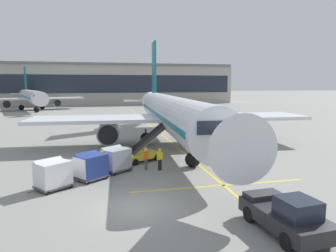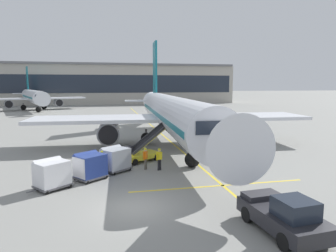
{
  "view_description": "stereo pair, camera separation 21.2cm",
  "coord_description": "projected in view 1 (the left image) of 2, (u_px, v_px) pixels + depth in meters",
  "views": [
    {
      "loc": [
        -1.72,
        -15.69,
        6.6
      ],
      "look_at": [
        4.35,
        11.78,
        2.77
      ],
      "focal_mm": 32.38,
      "sensor_mm": 36.0,
      "label": 1
    },
    {
      "loc": [
        -1.51,
        -15.74,
        6.6
      ],
      "look_at": [
        4.35,
        11.78,
        2.77
      ],
      "focal_mm": 32.38,
      "sensor_mm": 36.0,
      "label": 2
    }
  ],
  "objects": [
    {
      "name": "baggage_cart_third",
      "position": [
        52.0,
        174.0,
        19.25
      ],
      "size": [
        2.64,
        2.49,
        1.91
      ],
      "color": "#515156",
      "rests_on": "ground"
    },
    {
      "name": "parked_airplane",
      "position": [
        171.0,
        114.0,
        33.62
      ],
      "size": [
        30.52,
        40.1,
        13.35
      ],
      "color": "silver",
      "rests_on": "ground"
    },
    {
      "name": "ground_crew_by_carts",
      "position": [
        109.0,
        156.0,
        23.9
      ],
      "size": [
        0.41,
        0.49,
        1.74
      ],
      "color": "#333847",
      "rests_on": "ground"
    },
    {
      "name": "belt_loader",
      "position": [
        142.0,
        151.0,
        26.39
      ],
      "size": [
        5.04,
        3.77,
        3.34
      ],
      "color": "gold",
      "rests_on": "ground"
    },
    {
      "name": "ground_crew_marshaller",
      "position": [
        102.0,
        161.0,
        22.55
      ],
      "size": [
        0.39,
        0.52,
        1.74
      ],
      "color": "black",
      "rests_on": "ground"
    },
    {
      "name": "ground_crew_wingwalker",
      "position": [
        146.0,
        157.0,
        23.66
      ],
      "size": [
        0.41,
        0.49,
        1.74
      ],
      "color": "#514C42",
      "rests_on": "ground"
    },
    {
      "name": "ground_crew_by_loader",
      "position": [
        160.0,
        158.0,
        23.49
      ],
      "size": [
        0.51,
        0.39,
        1.74
      ],
      "color": "black",
      "rests_on": "ground"
    },
    {
      "name": "apron_guidance_line_lead_in",
      "position": [
        174.0,
        145.0,
        33.42
      ],
      "size": [
        0.2,
        110.0,
        0.01
      ],
      "color": "yellow",
      "rests_on": "ground"
    },
    {
      "name": "safety_cone_engine_keepout",
      "position": [
        111.0,
        149.0,
        29.89
      ],
      "size": [
        0.64,
        0.64,
        0.72
      ],
      "color": "black",
      "rests_on": "ground"
    },
    {
      "name": "apron_guidance_line_stop_bar",
      "position": [
        221.0,
        186.0,
        20.0
      ],
      "size": [
        12.0,
        0.2,
        0.01
      ],
      "color": "yellow",
      "rests_on": "ground"
    },
    {
      "name": "pushback_tug",
      "position": [
        286.0,
        215.0,
        13.55
      ],
      "size": [
        2.5,
        4.58,
        1.83
      ],
      "color": "#232328",
      "rests_on": "ground"
    },
    {
      "name": "baggage_cart_lead",
      "position": [
        116.0,
        159.0,
        23.16
      ],
      "size": [
        2.64,
        2.49,
        1.91
      ],
      "color": "#515156",
      "rests_on": "ground"
    },
    {
      "name": "distant_airplane",
      "position": [
        32.0,
        97.0,
        79.77
      ],
      "size": [
        26.46,
        34.14,
        12.04
      ],
      "color": "silver",
      "rests_on": "ground"
    },
    {
      "name": "terminal_building",
      "position": [
        97.0,
        84.0,
        110.44
      ],
      "size": [
        95.45,
        21.74,
        13.91
      ],
      "color": "#A8A399",
      "rests_on": "ground"
    },
    {
      "name": "ground_plane",
      "position": [
        137.0,
        207.0,
        16.44
      ],
      "size": [
        600.0,
        600.0,
        0.0
      ],
      "primitive_type": "plane",
      "color": "gray"
    },
    {
      "name": "baggage_cart_second",
      "position": [
        91.0,
        166.0,
        21.16
      ],
      "size": [
        2.64,
        2.49,
        1.91
      ],
      "color": "#515156",
      "rests_on": "ground"
    }
  ]
}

